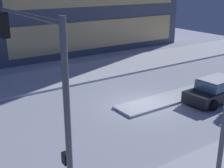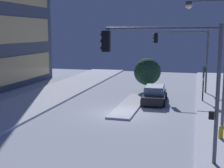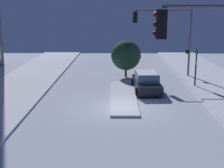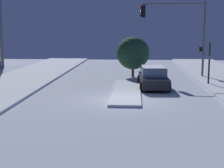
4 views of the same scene
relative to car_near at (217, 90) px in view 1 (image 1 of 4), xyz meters
name	(u,v)px [view 1 (image 1 of 4)]	position (x,y,z in m)	size (l,w,h in m)	color
ground	(142,105)	(-4.43, 2.04, -0.71)	(52.00, 52.00, 0.00)	silver
curb_strip_far	(78,73)	(-4.43, 10.29, -0.64)	(52.00, 5.20, 0.14)	silver
median_strip	(176,97)	(-1.75, 1.80, -0.64)	(9.00, 1.80, 0.14)	silver
car_near	(217,90)	(0.00, 0.00, 0.00)	(4.80, 2.19, 1.49)	black
traffic_light_corner_near_left	(36,74)	(-12.63, -2.32, 3.79)	(0.32, 5.55, 6.49)	#565960
street_lamp_arched	(219,41)	(-6.53, -4.49, 4.54)	(0.58, 2.68, 8.14)	#565960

